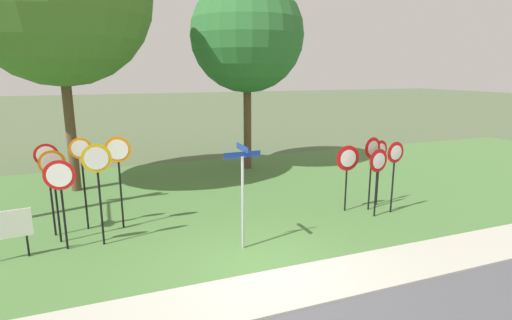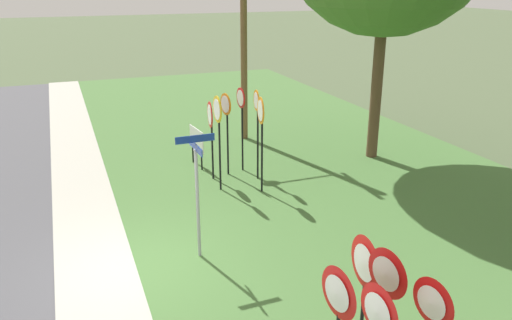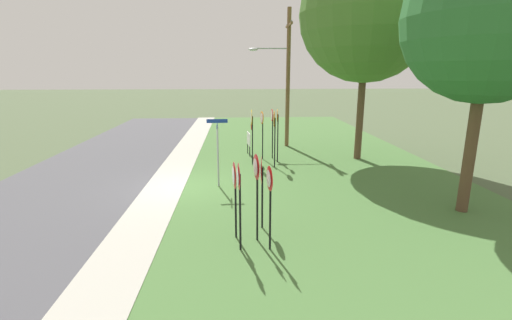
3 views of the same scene
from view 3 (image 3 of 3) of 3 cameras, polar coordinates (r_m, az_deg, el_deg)
The scene contains 20 objects.
ground_plane at distance 14.80m, azimuth -11.27°, elevation -4.36°, with size 160.00×160.00×0.00m, color #4C5B3D.
road_asphalt at distance 16.19m, azimuth -28.38°, elevation -4.20°, with size 44.00×6.40×0.01m, color #4C4C51.
sidewalk_strip at distance 14.92m, azimuth -14.32°, elevation -4.25°, with size 44.00×1.60×0.06m, color #ADAA9E.
grass_median at distance 15.16m, azimuth 11.86°, elevation -3.87°, with size 44.00×12.00×0.04m, color #477038.
stop_sign_near_left at distance 18.45m, azimuth -0.67°, elevation 5.18°, with size 0.76×0.12×2.37m.
stop_sign_near_right at distance 17.53m, azimuth -0.67°, elevation 5.58°, with size 0.74×0.09×2.72m.
stop_sign_far_left at distance 18.06m, azimuth 3.43°, elevation 5.57°, with size 0.60×0.12×2.70m.
stop_sign_far_center at distance 17.07m, azimuth 2.94°, elevation 5.33°, with size 0.73×0.14×2.72m.
stop_sign_far_right at distance 18.88m, azimuth 2.58°, elevation 5.80°, with size 0.62×0.10×2.62m.
stop_sign_center_tall at distance 18.66m, azimuth 0.99°, elevation 5.57°, with size 0.65×0.13×2.53m.
yield_sign_near_left at distance 9.74m, azimuth -3.50°, elevation -3.57°, with size 0.74×0.13×2.18m.
yield_sign_near_right at distance 9.50m, azimuth 0.02°, elevation -2.75°, with size 0.69×0.15×2.44m.
yield_sign_far_left at distance 9.05m, azimuth 2.12°, elevation -4.61°, with size 0.64×0.13×2.26m.
yield_sign_far_right at distance 9.01m, azimuth -2.79°, elevation -4.25°, with size 0.68×0.12×2.34m.
yield_sign_center at distance 10.32m, azimuth 0.82°, elevation -2.51°, with size 0.83×0.11×2.19m.
street_name_post at distance 14.27m, azimuth -6.10°, elevation 2.14°, with size 0.96×0.82×2.73m.
utility_pole at distance 22.00m, azimuth 4.66°, elevation 13.54°, with size 2.10×2.49×8.09m.
notice_board at distance 19.82m, azimuth -1.18°, elevation 3.19°, with size 1.10×0.15×1.25m.
oak_tree_left at distance 19.57m, azimuth 17.26°, elevation 21.31°, with size 6.63×6.63×10.57m.
oak_tree_right at distance 13.28m, azimuth 33.17°, elevation 18.36°, with size 5.06×5.06×8.61m.
Camera 3 is at (13.91, 2.09, 4.60)m, focal length 25.16 mm.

